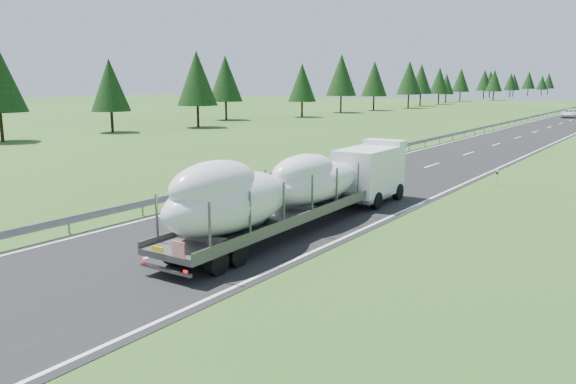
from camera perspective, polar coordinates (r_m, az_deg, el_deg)
The scene contains 5 objects.
road_surface at distance 106.87m, azimuth 26.88°, elevation 6.55°, with size 10.00×400.00×0.02m, color black.
guardrail at distance 107.68m, azimuth 24.10°, elevation 7.12°, with size 0.10×400.00×0.76m.
tree_line_left at distance 143.37m, azimuth 11.20°, elevation 11.14°, with size 14.10×327.27×12.18m.
boat_truck at distance 24.26m, azimuth 0.84°, elevation 0.60°, with size 2.88×17.33×3.68m.
distant_van at distance 113.62m, azimuth 26.72°, elevation 7.15°, with size 2.58×5.60×1.55m, color white.
Camera 1 is at (15.65, -5.52, 6.39)m, focal length 35.00 mm.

